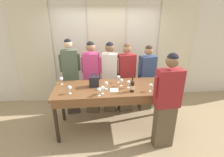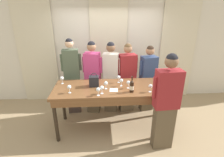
{
  "view_description": "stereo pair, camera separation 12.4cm",
  "coord_description": "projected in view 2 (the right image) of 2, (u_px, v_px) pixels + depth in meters",
  "views": [
    {
      "loc": [
        -0.34,
        -3.2,
        2.46
      ],
      "look_at": [
        0.0,
        0.09,
        1.12
      ],
      "focal_mm": 28.0,
      "sensor_mm": 36.0,
      "label": 1
    },
    {
      "loc": [
        -0.21,
        -3.21,
        2.46
      ],
      "look_at": [
        0.0,
        0.09,
        1.12
      ],
      "focal_mm": 28.0,
      "sensor_mm": 36.0,
      "label": 2
    }
  ],
  "objects": [
    {
      "name": "pen",
      "position": [
        93.0,
        82.0,
        3.79
      ],
      "size": [
        0.07,
        0.12,
        0.01
      ],
      "color": "maroon",
      "rests_on": "tasting_bar"
    },
    {
      "name": "guest_striped_shirt",
      "position": [
        127.0,
        78.0,
        4.24
      ],
      "size": [
        0.51,
        0.32,
        1.72
      ],
      "color": "brown",
      "rests_on": "ground_plane"
    },
    {
      "name": "ground_plane",
      "position": [
        112.0,
        126.0,
        3.9
      ],
      "size": [
        18.0,
        18.0,
        0.0
      ],
      "primitive_type": "plane",
      "color": "tan"
    },
    {
      "name": "wine_glass_near_host",
      "position": [
        128.0,
        83.0,
        3.45
      ],
      "size": [
        0.08,
        0.08,
        0.16
      ],
      "color": "white",
      "rests_on": "tasting_bar"
    },
    {
      "name": "handbag",
      "position": [
        94.0,
        81.0,
        3.54
      ],
      "size": [
        0.19,
        0.14,
        0.29
      ],
      "color": "#232328",
      "rests_on": "tasting_bar"
    },
    {
      "name": "wine_glass_back_mid",
      "position": [
        69.0,
        87.0,
        3.25
      ],
      "size": [
        0.08,
        0.08,
        0.16
      ],
      "color": "white",
      "rests_on": "tasting_bar"
    },
    {
      "name": "wall_back",
      "position": [
        109.0,
        50.0,
        4.74
      ],
      "size": [
        12.0,
        0.06,
        2.8
      ],
      "color": "silver",
      "rests_on": "ground_plane"
    },
    {
      "name": "host_pouring",
      "position": [
        166.0,
        103.0,
        3.01
      ],
      "size": [
        0.54,
        0.24,
        1.81
      ],
      "color": "brown",
      "rests_on": "ground_plane"
    },
    {
      "name": "wine_bottle",
      "position": [
        132.0,
        86.0,
        3.29
      ],
      "size": [
        0.08,
        0.08,
        0.32
      ],
      "color": "black",
      "rests_on": "tasting_bar"
    },
    {
      "name": "wine_glass_center_mid",
      "position": [
        62.0,
        78.0,
        3.65
      ],
      "size": [
        0.08,
        0.08,
        0.16
      ],
      "color": "white",
      "rests_on": "tasting_bar"
    },
    {
      "name": "wine_glass_front_left",
      "position": [
        102.0,
        88.0,
        3.22
      ],
      "size": [
        0.08,
        0.08,
        0.16
      ],
      "color": "white",
      "rests_on": "tasting_bar"
    },
    {
      "name": "wine_glass_back_left",
      "position": [
        106.0,
        83.0,
        3.42
      ],
      "size": [
        0.08,
        0.08,
        0.16
      ],
      "color": "white",
      "rests_on": "tasting_bar"
    },
    {
      "name": "wine_glass_back_right",
      "position": [
        164.0,
        78.0,
        3.69
      ],
      "size": [
        0.08,
        0.08,
        0.16
      ],
      "color": "white",
      "rests_on": "tasting_bar"
    },
    {
      "name": "guest_pink_top",
      "position": [
        93.0,
        77.0,
        4.17
      ],
      "size": [
        0.47,
        0.31,
        1.78
      ],
      "color": "brown",
      "rests_on": "ground_plane"
    },
    {
      "name": "curtain_panel_right",
      "position": [
        177.0,
        51.0,
        4.82
      ],
      "size": [
        0.96,
        0.03,
        2.69
      ],
      "color": "beige",
      "rests_on": "ground_plane"
    },
    {
      "name": "wine_glass_center_right",
      "position": [
        150.0,
        86.0,
        3.29
      ],
      "size": [
        0.08,
        0.08,
        0.16
      ],
      "color": "white",
      "rests_on": "tasting_bar"
    },
    {
      "name": "wine_glass_front_right",
      "position": [
        121.0,
        81.0,
        3.54
      ],
      "size": [
        0.08,
        0.08,
        0.16
      ],
      "color": "white",
      "rests_on": "tasting_bar"
    },
    {
      "name": "tasting_bar",
      "position": [
        112.0,
        92.0,
        3.55
      ],
      "size": [
        2.36,
        0.89,
        0.97
      ],
      "color": "brown",
      "rests_on": "ground_plane"
    },
    {
      "name": "napkin",
      "position": [
        114.0,
        90.0,
        3.4
      ],
      "size": [
        0.17,
        0.17,
        0.0
      ],
      "color": "white",
      "rests_on": "tasting_bar"
    },
    {
      "name": "curtain_panel_left",
      "position": [
        37.0,
        54.0,
        4.59
      ],
      "size": [
        0.96,
        0.03,
        2.69
      ],
      "color": "beige",
      "rests_on": "ground_plane"
    },
    {
      "name": "guest_olive_jacket",
      "position": [
        72.0,
        76.0,
        4.12
      ],
      "size": [
        0.47,
        0.24,
        1.85
      ],
      "color": "#473833",
      "rests_on": "ground_plane"
    },
    {
      "name": "guest_cream_sweater",
      "position": [
        111.0,
        77.0,
        4.19
      ],
      "size": [
        0.48,
        0.28,
        1.76
      ],
      "color": "brown",
      "rests_on": "ground_plane"
    },
    {
      "name": "wine_glass_front_mid",
      "position": [
        119.0,
        77.0,
        3.71
      ],
      "size": [
        0.08,
        0.08,
        0.16
      ],
      "color": "white",
      "rests_on": "tasting_bar"
    },
    {
      "name": "curtain_panel_center",
      "position": [
        109.0,
        53.0,
        4.71
      ],
      "size": [
        0.96,
        0.03,
        2.69
      ],
      "color": "beige",
      "rests_on": "ground_plane"
    },
    {
      "name": "wine_glass_center_left",
      "position": [
        98.0,
        90.0,
        3.15
      ],
      "size": [
        0.08,
        0.08,
        0.16
      ],
      "color": "white",
      "rests_on": "tasting_bar"
    },
    {
      "name": "guest_navy_coat",
      "position": [
        148.0,
        78.0,
        4.27
      ],
      "size": [
        0.48,
        0.31,
        1.67
      ],
      "color": "brown",
      "rests_on": "ground_plane"
    }
  ]
}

